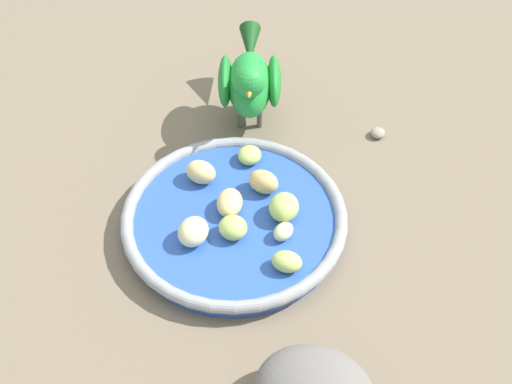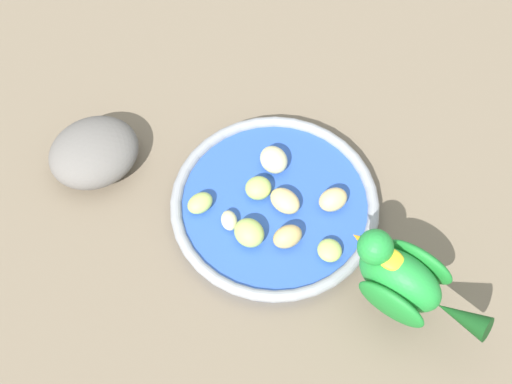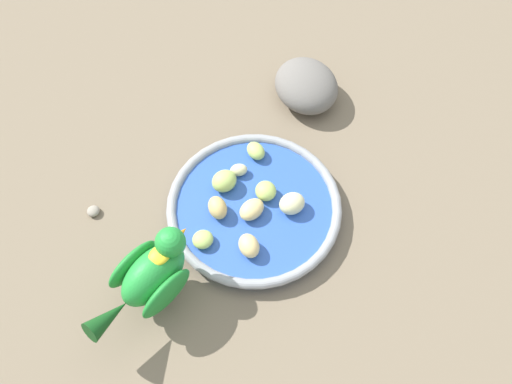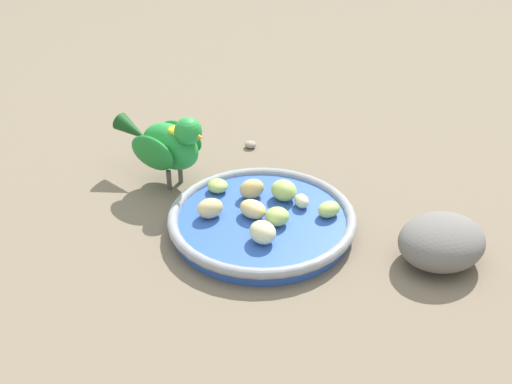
{
  "view_description": "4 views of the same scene",
  "coord_description": "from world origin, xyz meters",
  "px_view_note": "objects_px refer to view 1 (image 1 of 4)",
  "views": [
    {
      "loc": [
        0.44,
        -0.2,
        0.62
      ],
      "look_at": [
        -0.02,
        0.01,
        0.06
      ],
      "focal_mm": 51.57,
      "sensor_mm": 36.0,
      "label": 1
    },
    {
      "loc": [
        -0.1,
        0.39,
        0.79
      ],
      "look_at": [
        -0.01,
        -0.0,
        0.06
      ],
      "focal_mm": 52.99,
      "sensor_mm": 36.0,
      "label": 2
    },
    {
      "loc": [
        -0.39,
        -0.13,
        0.71
      ],
      "look_at": [
        -0.03,
        -0.02,
        0.06
      ],
      "focal_mm": 40.04,
      "sensor_mm": 36.0,
      "label": 3
    },
    {
      "loc": [
        0.12,
        -0.71,
        0.5
      ],
      "look_at": [
        -0.04,
        -0.01,
        0.05
      ],
      "focal_mm": 47.27,
      "sensor_mm": 36.0,
      "label": 4
    }
  ],
  "objects_px": {
    "apple_piece_3": "(263,182)",
    "pebble_0": "(378,133)",
    "apple_piece_2": "(284,207)",
    "apple_piece_1": "(201,172)",
    "apple_piece_4": "(230,203)",
    "feeding_bowl": "(234,220)",
    "apple_piece_8": "(287,262)",
    "apple_piece_5": "(250,155)",
    "parrot": "(250,80)",
    "apple_piece_7": "(283,232)",
    "apple_piece_0": "(233,228)",
    "apple_piece_6": "(193,232)"
  },
  "relations": [
    {
      "from": "apple_piece_2",
      "to": "apple_piece_8",
      "type": "height_order",
      "value": "apple_piece_2"
    },
    {
      "from": "apple_piece_3",
      "to": "apple_piece_5",
      "type": "height_order",
      "value": "apple_piece_3"
    },
    {
      "from": "apple_piece_3",
      "to": "apple_piece_4",
      "type": "xyz_separation_m",
      "value": [
        0.01,
        -0.04,
        -0.0
      ]
    },
    {
      "from": "feeding_bowl",
      "to": "apple_piece_4",
      "type": "xyz_separation_m",
      "value": [
        -0.01,
        -0.0,
        0.02
      ]
    },
    {
      "from": "apple_piece_4",
      "to": "apple_piece_0",
      "type": "bearing_deg",
      "value": -16.71
    },
    {
      "from": "apple_piece_2",
      "to": "apple_piece_4",
      "type": "distance_m",
      "value": 0.06
    },
    {
      "from": "apple_piece_5",
      "to": "apple_piece_6",
      "type": "bearing_deg",
      "value": -50.0
    },
    {
      "from": "apple_piece_3",
      "to": "pebble_0",
      "type": "height_order",
      "value": "apple_piece_3"
    },
    {
      "from": "apple_piece_3",
      "to": "pebble_0",
      "type": "bearing_deg",
      "value": 103.54
    },
    {
      "from": "pebble_0",
      "to": "apple_piece_3",
      "type": "bearing_deg",
      "value": -76.46
    },
    {
      "from": "apple_piece_3",
      "to": "apple_piece_6",
      "type": "bearing_deg",
      "value": -69.8
    },
    {
      "from": "apple_piece_0",
      "to": "apple_piece_3",
      "type": "distance_m",
      "value": 0.07
    },
    {
      "from": "parrot",
      "to": "pebble_0",
      "type": "relative_size",
      "value": 8.86
    },
    {
      "from": "apple_piece_2",
      "to": "apple_piece_8",
      "type": "bearing_deg",
      "value": -22.9
    },
    {
      "from": "apple_piece_5",
      "to": "apple_piece_8",
      "type": "relative_size",
      "value": 0.9
    },
    {
      "from": "apple_piece_4",
      "to": "apple_piece_7",
      "type": "distance_m",
      "value": 0.07
    },
    {
      "from": "apple_piece_1",
      "to": "apple_piece_7",
      "type": "distance_m",
      "value": 0.12
    },
    {
      "from": "feeding_bowl",
      "to": "apple_piece_1",
      "type": "relative_size",
      "value": 7.07
    },
    {
      "from": "apple_piece_1",
      "to": "pebble_0",
      "type": "distance_m",
      "value": 0.23
    },
    {
      "from": "parrot",
      "to": "apple_piece_7",
      "type": "bearing_deg",
      "value": 10.31
    },
    {
      "from": "apple_piece_0",
      "to": "apple_piece_2",
      "type": "distance_m",
      "value": 0.06
    },
    {
      "from": "apple_piece_2",
      "to": "apple_piece_1",
      "type": "bearing_deg",
      "value": -143.84
    },
    {
      "from": "apple_piece_4",
      "to": "parrot",
      "type": "xyz_separation_m",
      "value": [
        -0.14,
        0.08,
        0.04
      ]
    },
    {
      "from": "feeding_bowl",
      "to": "apple_piece_7",
      "type": "bearing_deg",
      "value": 38.66
    },
    {
      "from": "pebble_0",
      "to": "apple_piece_0",
      "type": "bearing_deg",
      "value": -69.14
    },
    {
      "from": "feeding_bowl",
      "to": "parrot",
      "type": "distance_m",
      "value": 0.18
    },
    {
      "from": "apple_piece_4",
      "to": "apple_piece_3",
      "type": "bearing_deg",
      "value": 104.45
    },
    {
      "from": "apple_piece_1",
      "to": "pebble_0",
      "type": "xyz_separation_m",
      "value": [
        0.0,
        0.23,
        -0.03
      ]
    },
    {
      "from": "apple_piece_1",
      "to": "apple_piece_5",
      "type": "height_order",
      "value": "apple_piece_1"
    },
    {
      "from": "apple_piece_4",
      "to": "apple_piece_6",
      "type": "bearing_deg",
      "value": -64.99
    },
    {
      "from": "apple_piece_2",
      "to": "apple_piece_3",
      "type": "height_order",
      "value": "same"
    },
    {
      "from": "apple_piece_5",
      "to": "parrot",
      "type": "bearing_deg",
      "value": 156.25
    },
    {
      "from": "pebble_0",
      "to": "apple_piece_1",
      "type": "bearing_deg",
      "value": -90.12
    },
    {
      "from": "apple_piece_8",
      "to": "apple_piece_3",
      "type": "bearing_deg",
      "value": 168.12
    },
    {
      "from": "apple_piece_0",
      "to": "apple_piece_6",
      "type": "height_order",
      "value": "apple_piece_6"
    },
    {
      "from": "parrot",
      "to": "pebble_0",
      "type": "xyz_separation_m",
      "value": [
        0.09,
        0.13,
        -0.06
      ]
    },
    {
      "from": "apple_piece_7",
      "to": "parrot",
      "type": "bearing_deg",
      "value": 166.37
    },
    {
      "from": "feeding_bowl",
      "to": "apple_piece_4",
      "type": "height_order",
      "value": "apple_piece_4"
    },
    {
      "from": "apple_piece_1",
      "to": "apple_piece_7",
      "type": "xyz_separation_m",
      "value": [
        0.11,
        0.05,
        -0.0
      ]
    },
    {
      "from": "apple_piece_2",
      "to": "apple_piece_7",
      "type": "bearing_deg",
      "value": -26.14
    },
    {
      "from": "apple_piece_4",
      "to": "apple_piece_1",
      "type": "bearing_deg",
      "value": -166.93
    },
    {
      "from": "apple_piece_8",
      "to": "apple_piece_5",
      "type": "bearing_deg",
      "value": 170.16
    },
    {
      "from": "apple_piece_5",
      "to": "pebble_0",
      "type": "bearing_deg",
      "value": 87.53
    },
    {
      "from": "parrot",
      "to": "pebble_0",
      "type": "distance_m",
      "value": 0.17
    },
    {
      "from": "apple_piece_4",
      "to": "parrot",
      "type": "bearing_deg",
      "value": 148.85
    },
    {
      "from": "apple_piece_2",
      "to": "apple_piece_8",
      "type": "xyz_separation_m",
      "value": [
        0.06,
        -0.03,
        -0.0
      ]
    },
    {
      "from": "apple_piece_4",
      "to": "parrot",
      "type": "relative_size",
      "value": 0.24
    },
    {
      "from": "feeding_bowl",
      "to": "apple_piece_0",
      "type": "distance_m",
      "value": 0.03
    },
    {
      "from": "apple_piece_7",
      "to": "pebble_0",
      "type": "distance_m",
      "value": 0.21
    },
    {
      "from": "apple_piece_6",
      "to": "apple_piece_0",
      "type": "bearing_deg",
      "value": 75.98
    }
  ]
}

